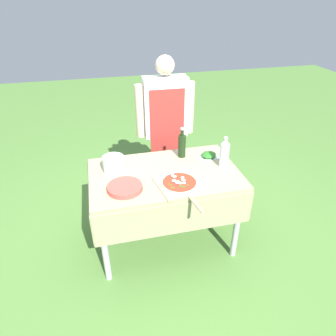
# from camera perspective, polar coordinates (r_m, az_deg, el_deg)

# --- Properties ---
(ground_plane) EXTENTS (12.00, 12.00, 0.00)m
(ground_plane) POSITION_cam_1_polar(r_m,az_deg,el_deg) (2.88, -0.55, -13.51)
(ground_plane) COLOR #517F38
(prep_table) EXTENTS (1.21, 0.75, 0.74)m
(prep_table) POSITION_cam_1_polar(r_m,az_deg,el_deg) (2.47, -0.63, -2.89)
(prep_table) COLOR gray
(prep_table) RESTS_ON ground
(person_cook) EXTENTS (0.57, 0.19, 1.52)m
(person_cook) POSITION_cam_1_polar(r_m,az_deg,el_deg) (2.96, -0.52, 8.84)
(person_cook) COLOR #4C4C51
(person_cook) RESTS_ON ground
(pizza_on_peel) EXTENTS (0.37, 0.55, 0.05)m
(pizza_on_peel) POSITION_cam_1_polar(r_m,az_deg,el_deg) (2.25, 2.30, -3.08)
(pizza_on_peel) COLOR #D1B27F
(pizza_on_peel) RESTS_ON prep_table
(oil_bottle) EXTENTS (0.07, 0.07, 0.27)m
(oil_bottle) POSITION_cam_1_polar(r_m,az_deg,el_deg) (2.60, 2.68, 4.34)
(oil_bottle) COLOR black
(oil_bottle) RESTS_ON prep_table
(water_bottle) EXTENTS (0.08, 0.08, 0.26)m
(water_bottle) POSITION_cam_1_polar(r_m,az_deg,el_deg) (2.48, 10.70, 2.88)
(water_bottle) COLOR silver
(water_bottle) RESTS_ON prep_table
(herb_container) EXTENTS (0.19, 0.18, 0.05)m
(herb_container) POSITION_cam_1_polar(r_m,az_deg,el_deg) (2.64, 7.77, 2.43)
(herb_container) COLOR silver
(herb_container) RESTS_ON prep_table
(mixing_tub) EXTENTS (0.17, 0.17, 0.13)m
(mixing_tub) POSITION_cam_1_polar(r_m,az_deg,el_deg) (2.45, -10.32, 0.80)
(mixing_tub) COLOR silver
(mixing_tub) RESTS_ON prep_table
(plate_stack) EXTENTS (0.27, 0.27, 0.03)m
(plate_stack) POSITION_cam_1_polar(r_m,az_deg,el_deg) (2.23, -8.23, -3.68)
(plate_stack) COLOR #DB4C42
(plate_stack) RESTS_ON prep_table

